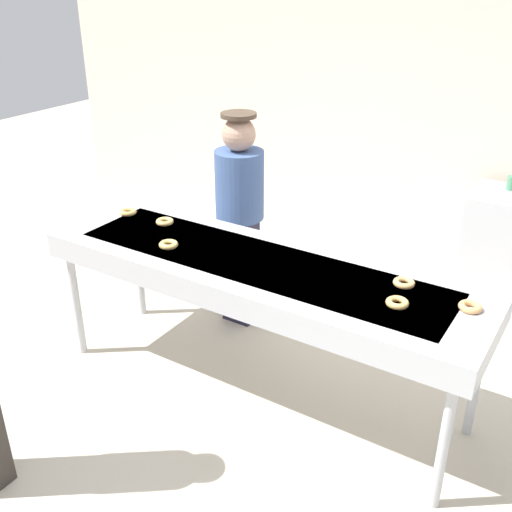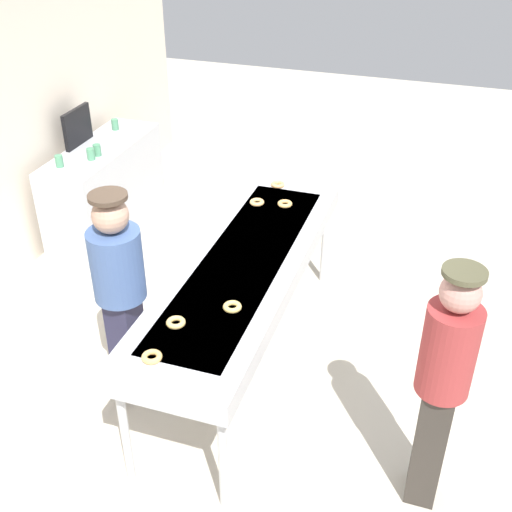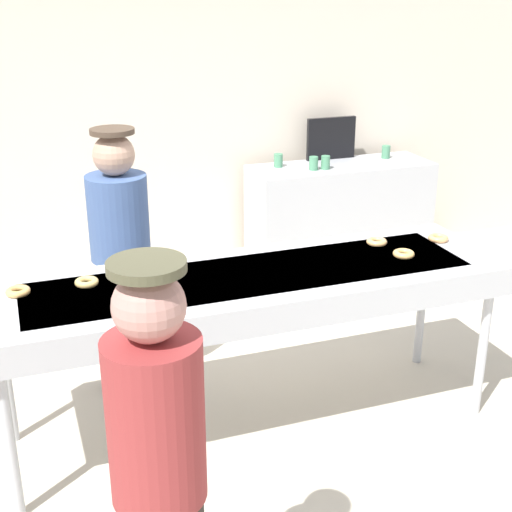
{
  "view_description": "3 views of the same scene",
  "coord_description": "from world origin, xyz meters",
  "px_view_note": "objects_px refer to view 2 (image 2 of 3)",
  "views": [
    {
      "loc": [
        1.74,
        -2.77,
        2.59
      ],
      "look_at": [
        0.01,
        -0.03,
        1.01
      ],
      "focal_mm": 42.47,
      "sensor_mm": 36.0,
      "label": 1
    },
    {
      "loc": [
        -3.69,
        -1.32,
        3.45
      ],
      "look_at": [
        0.04,
        -0.08,
        0.98
      ],
      "focal_mm": 45.03,
      "sensor_mm": 36.0,
      "label": 2
    },
    {
      "loc": [
        -1.16,
        -3.31,
        2.42
      ],
      "look_at": [
        0.04,
        0.03,
        1.04
      ],
      "focal_mm": 49.85,
      "sensor_mm": 36.0,
      "label": 3
    }
  ],
  "objects_px": {
    "glazed_donut_2": "(152,357)",
    "glazed_donut_3": "(257,202)",
    "paper_cup_1": "(59,161)",
    "glazed_donut_0": "(278,184)",
    "glazed_donut_1": "(176,322)",
    "paper_cup_3": "(97,150)",
    "prep_counter": "(106,189)",
    "fryer_conveyor": "(244,269)",
    "menu_display": "(77,127)",
    "glazed_donut_4": "(232,307)",
    "glazed_donut_5": "(285,204)",
    "paper_cup_2": "(91,154)",
    "worker_baker": "(120,286)",
    "customer_waiting": "(442,382)",
    "paper_cup_0": "(115,124)"
  },
  "relations": [
    {
      "from": "fryer_conveyor",
      "to": "paper_cup_0",
      "type": "relative_size",
      "value": 24.83
    },
    {
      "from": "menu_display",
      "to": "glazed_donut_0",
      "type": "bearing_deg",
      "value": -98.4
    },
    {
      "from": "glazed_donut_2",
      "to": "paper_cup_3",
      "type": "xyz_separation_m",
      "value": [
        2.55,
        1.85,
        0.03
      ]
    },
    {
      "from": "glazed_donut_0",
      "to": "paper_cup_2",
      "type": "distance_m",
      "value": 1.89
    },
    {
      "from": "glazed_donut_4",
      "to": "glazed_donut_5",
      "type": "xyz_separation_m",
      "value": [
        1.49,
        0.08,
        0.0
      ]
    },
    {
      "from": "glazed_donut_1",
      "to": "paper_cup_0",
      "type": "height_order",
      "value": "paper_cup_0"
    },
    {
      "from": "glazed_donut_4",
      "to": "glazed_donut_5",
      "type": "relative_size",
      "value": 1.0
    },
    {
      "from": "glazed_donut_0",
      "to": "glazed_donut_5",
      "type": "height_order",
      "value": "same"
    },
    {
      "from": "paper_cup_2",
      "to": "worker_baker",
      "type": "bearing_deg",
      "value": -144.48
    },
    {
      "from": "glazed_donut_2",
      "to": "menu_display",
      "type": "xyz_separation_m",
      "value": [
        2.75,
        2.17,
        0.15
      ]
    },
    {
      "from": "customer_waiting",
      "to": "paper_cup_1",
      "type": "distance_m",
      "value": 4.1
    },
    {
      "from": "glazed_donut_5",
      "to": "paper_cup_2",
      "type": "xyz_separation_m",
      "value": [
        0.36,
        2.05,
        0.03
      ]
    },
    {
      "from": "fryer_conveyor",
      "to": "glazed_donut_0",
      "type": "height_order",
      "value": "glazed_donut_0"
    },
    {
      "from": "fryer_conveyor",
      "to": "prep_counter",
      "type": "distance_m",
      "value": 2.64
    },
    {
      "from": "glazed_donut_5",
      "to": "worker_baker",
      "type": "bearing_deg",
      "value": 153.69
    },
    {
      "from": "glazed_donut_0",
      "to": "prep_counter",
      "type": "height_order",
      "value": "glazed_donut_0"
    },
    {
      "from": "glazed_donut_4",
      "to": "paper_cup_1",
      "type": "xyz_separation_m",
      "value": [
        1.6,
        2.32,
        0.03
      ]
    },
    {
      "from": "menu_display",
      "to": "paper_cup_2",
      "type": "bearing_deg",
      "value": -134.1
    },
    {
      "from": "fryer_conveyor",
      "to": "glazed_donut_2",
      "type": "distance_m",
      "value": 1.2
    },
    {
      "from": "fryer_conveyor",
      "to": "menu_display",
      "type": "xyz_separation_m",
      "value": [
        1.56,
        2.32,
        0.25
      ]
    },
    {
      "from": "paper_cup_0",
      "to": "paper_cup_1",
      "type": "xyz_separation_m",
      "value": [
        -1.02,
        0.02,
        0.0
      ]
    },
    {
      "from": "prep_counter",
      "to": "paper_cup_2",
      "type": "distance_m",
      "value": 0.62
    },
    {
      "from": "glazed_donut_1",
      "to": "customer_waiting",
      "type": "relative_size",
      "value": 0.07
    },
    {
      "from": "fryer_conveyor",
      "to": "paper_cup_2",
      "type": "bearing_deg",
      "value": 57.85
    },
    {
      "from": "glazed_donut_0",
      "to": "paper_cup_0",
      "type": "relative_size",
      "value": 1.08
    },
    {
      "from": "glazed_donut_5",
      "to": "customer_waiting",
      "type": "xyz_separation_m",
      "value": [
        -1.73,
        -1.42,
        -0.03
      ]
    },
    {
      "from": "glazed_donut_0",
      "to": "paper_cup_1",
      "type": "bearing_deg",
      "value": 96.06
    },
    {
      "from": "worker_baker",
      "to": "paper_cup_2",
      "type": "distance_m",
      "value": 2.26
    },
    {
      "from": "paper_cup_3",
      "to": "glazed_donut_3",
      "type": "bearing_deg",
      "value": -105.66
    },
    {
      "from": "prep_counter",
      "to": "paper_cup_1",
      "type": "height_order",
      "value": "paper_cup_1"
    },
    {
      "from": "glazed_donut_1",
      "to": "paper_cup_0",
      "type": "bearing_deg",
      "value": 35.02
    },
    {
      "from": "paper_cup_2",
      "to": "paper_cup_3",
      "type": "xyz_separation_m",
      "value": [
        0.11,
        -0.01,
        0.0
      ]
    },
    {
      "from": "fryer_conveyor",
      "to": "glazed_donut_0",
      "type": "relative_size",
      "value": 23.03
    },
    {
      "from": "fryer_conveyor",
      "to": "glazed_donut_5",
      "type": "xyz_separation_m",
      "value": [
        0.9,
        -0.05,
        0.1
      ]
    },
    {
      "from": "glazed_donut_1",
      "to": "worker_baker",
      "type": "distance_m",
      "value": 0.6
    },
    {
      "from": "glazed_donut_4",
      "to": "worker_baker",
      "type": "height_order",
      "value": "worker_baker"
    },
    {
      "from": "fryer_conveyor",
      "to": "glazed_donut_4",
      "type": "xyz_separation_m",
      "value": [
        -0.58,
        -0.13,
        0.1
      ]
    },
    {
      "from": "glazed_donut_2",
      "to": "glazed_donut_3",
      "type": "relative_size",
      "value": 1.0
    },
    {
      "from": "paper_cup_1",
      "to": "glazed_donut_0",
      "type": "bearing_deg",
      "value": -83.94
    },
    {
      "from": "glazed_donut_0",
      "to": "menu_display",
      "type": "xyz_separation_m",
      "value": [
        0.32,
        2.2,
        0.15
      ]
    },
    {
      "from": "glazed_donut_1",
      "to": "paper_cup_1",
      "type": "bearing_deg",
      "value": 47.66
    },
    {
      "from": "glazed_donut_5",
      "to": "prep_counter",
      "type": "bearing_deg",
      "value": 72.82
    },
    {
      "from": "glazed_donut_0",
      "to": "glazed_donut_2",
      "type": "bearing_deg",
      "value": 179.24
    },
    {
      "from": "glazed_donut_0",
      "to": "paper_cup_1",
      "type": "distance_m",
      "value": 2.09
    },
    {
      "from": "glazed_donut_3",
      "to": "glazed_donut_5",
      "type": "bearing_deg",
      "value": -78.63
    },
    {
      "from": "glazed_donut_2",
      "to": "customer_waiting",
      "type": "bearing_deg",
      "value": -77.51
    },
    {
      "from": "glazed_donut_1",
      "to": "paper_cup_2",
      "type": "height_order",
      "value": "paper_cup_2"
    },
    {
      "from": "glazed_donut_5",
      "to": "glazed_donut_4",
      "type": "bearing_deg",
      "value": -176.92
    },
    {
      "from": "glazed_donut_3",
      "to": "customer_waiting",
      "type": "bearing_deg",
      "value": -135.54
    },
    {
      "from": "glazed_donut_2",
      "to": "prep_counter",
      "type": "relative_size",
      "value": 0.08
    }
  ]
}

